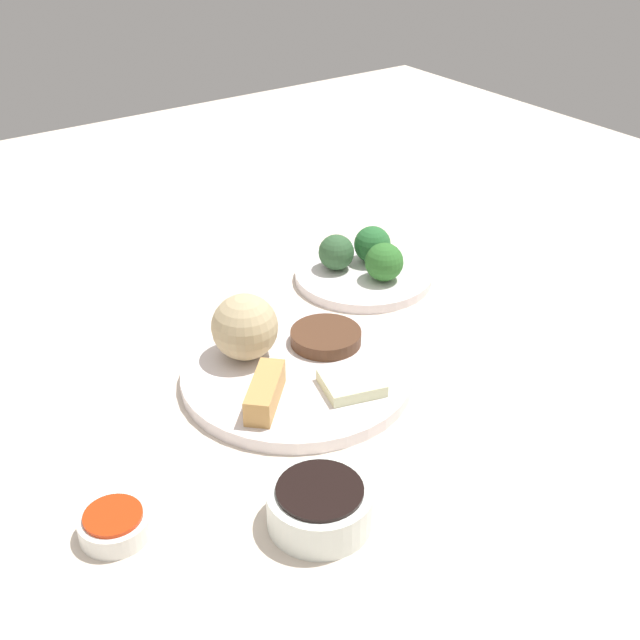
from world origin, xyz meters
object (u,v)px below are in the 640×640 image
Objects in this scene: main_plate at (297,377)px; broccoli_plate at (363,276)px; soy_sauce_bowl at (320,507)px; sauce_ramekin_sweet_and_sour at (115,526)px.

broccoli_plate is at bearing 125.62° from main_plate.
main_plate is at bearing -54.38° from broccoli_plate.
main_plate is 1.39× the size of broccoli_plate.
soy_sauce_bowl is (0.37, -0.34, 0.01)m from broccoli_plate.
soy_sauce_bowl reaches higher than sauce_ramekin_sweet_and_sour.
sauce_ramekin_sweet_and_sour is at bearing -61.92° from broccoli_plate.
soy_sauce_bowl reaches higher than main_plate.
main_plate is 2.73× the size of soy_sauce_bowl.
broccoli_plate is (-0.16, 0.22, -0.00)m from main_plate.
main_plate is 0.28m from broccoli_plate.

